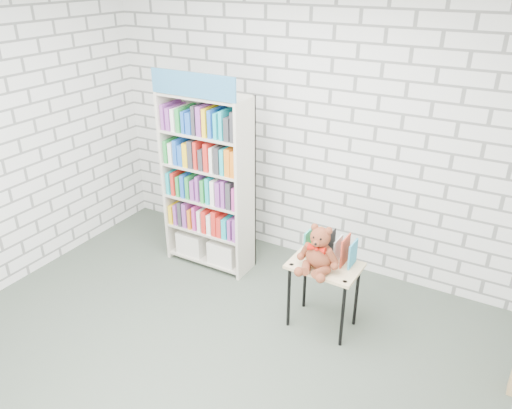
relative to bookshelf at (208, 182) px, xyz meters
The scene contains 6 objects.
ground 1.81m from the bookshelf, 60.89° to the right, with size 4.50×4.50×0.00m, color #424C40.
room_shell 1.77m from the bookshelf, 60.89° to the right, with size 4.52×4.02×2.81m.
bookshelf is the anchor object (origin of this frame).
display_table 1.54m from the bookshelf, 15.49° to the right, with size 0.60×0.42×0.63m.
table_books 1.49m from the bookshelf, 11.91° to the right, with size 0.41×0.19×0.24m.
teddy_bear 1.50m from the bookshelf, 19.28° to the right, with size 0.36×0.33×0.39m.
Camera 1 is at (1.92, -2.39, 2.89)m, focal length 35.00 mm.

